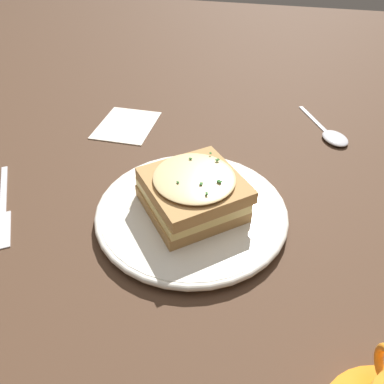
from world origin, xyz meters
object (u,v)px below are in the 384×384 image
(dinner_plate, at_px, (192,210))
(fork, at_px, (2,213))
(sandwich, at_px, (193,190))
(spoon, at_px, (332,136))
(napkin, at_px, (127,125))

(dinner_plate, distance_m, fork, 0.27)
(sandwich, relative_size, fork, 1.03)
(spoon, xyz_separation_m, napkin, (-0.04, 0.38, -0.00))
(dinner_plate, distance_m, napkin, 0.28)
(fork, xyz_separation_m, spoon, (0.32, -0.47, 0.00))
(dinner_plate, distance_m, spoon, 0.33)
(dinner_plate, distance_m, sandwich, 0.04)
(dinner_plate, height_order, sandwich, sandwich)
(dinner_plate, height_order, fork, dinner_plate)
(fork, distance_m, napkin, 0.29)
(dinner_plate, relative_size, fork, 1.60)
(dinner_plate, height_order, spoon, dinner_plate)
(sandwich, height_order, napkin, sandwich)
(sandwich, bearing_deg, fork, 102.76)
(fork, relative_size, spoon, 1.07)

